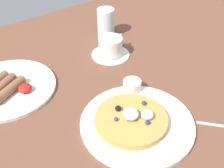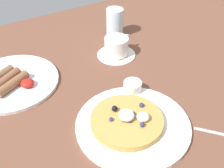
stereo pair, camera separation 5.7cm
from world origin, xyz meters
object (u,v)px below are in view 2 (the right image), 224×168
Objects in this scene: syrup_ramekin at (133,86)px; coffee_cup at (117,45)px; breakfast_plate at (12,82)px; pancake_plate at (133,125)px; water_glass at (115,23)px; coffee_saucer at (116,54)px.

syrup_ramekin is 0.47× the size of coffee_cup.
syrup_ramekin is 0.18× the size of breakfast_plate.
syrup_ramekin reaches higher than pancake_plate.
pancake_plate is 0.13m from syrup_ramekin.
coffee_cup is (0.35, -0.03, 0.03)m from breakfast_plate.
pancake_plate is at bearing -58.01° from breakfast_plate.
water_glass is at bearing 11.69° from breakfast_plate.
pancake_plate is 1.03× the size of breakfast_plate.
water_glass is (0.21, 0.42, 0.05)m from pancake_plate.
coffee_saucer is (0.35, -0.03, -0.00)m from breakfast_plate.
pancake_plate is 0.47m from water_glass.
water_glass is at bearing 60.60° from coffee_cup.
water_glass is (0.07, 0.12, 0.01)m from coffee_cup.
coffee_saucer is 0.03m from coffee_cup.
water_glass is at bearing 66.31° from syrup_ramekin.
pancake_plate is at bearing -116.56° from water_glass.
coffee_cup is 1.04× the size of water_glass.
breakfast_plate is (-0.21, 0.33, -0.00)m from pancake_plate.
breakfast_plate is 2.66× the size of water_glass.
coffee_cup reaches higher than pancake_plate.
water_glass reaches higher than coffee_saucer.
coffee_cup is at bearing 13.93° from coffee_saucer.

